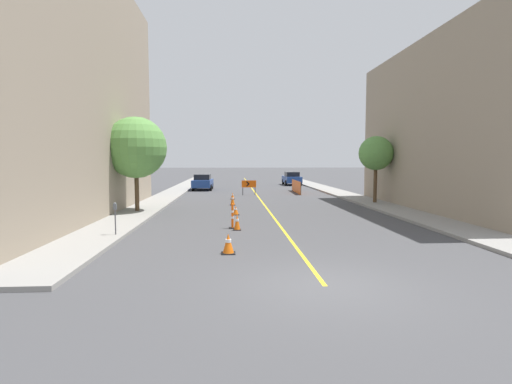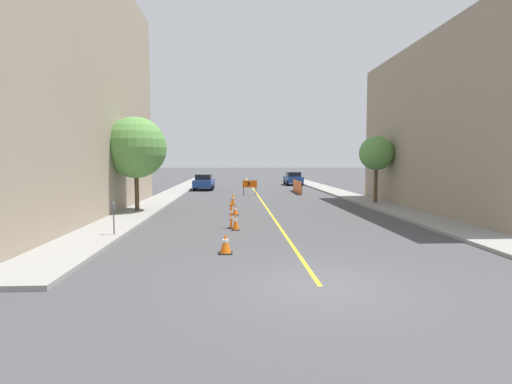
{
  "view_description": "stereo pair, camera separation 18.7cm",
  "coord_description": "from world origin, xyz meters",
  "views": [
    {
      "loc": [
        -2.23,
        -9.16,
        3.0
      ],
      "look_at": [
        -0.66,
        15.76,
        1.0
      ],
      "focal_mm": 28.0,
      "sensor_mm": 36.0,
      "label": 1
    },
    {
      "loc": [
        -2.05,
        -9.17,
        3.0
      ],
      "look_at": [
        -0.66,
        15.76,
        1.0
      ],
      "focal_mm": 28.0,
      "sensor_mm": 36.0,
      "label": 2
    }
  ],
  "objects": [
    {
      "name": "traffic_cone_fifth",
      "position": [
        -2.11,
        21.45,
        0.25
      ],
      "size": [
        0.35,
        0.35,
        0.51
      ],
      "color": "black",
      "rests_on": "ground_plane"
    },
    {
      "name": "traffic_cone_nearest",
      "position": [
        -2.33,
        3.5,
        0.32
      ],
      "size": [
        0.45,
        0.45,
        0.66
      ],
      "color": "black",
      "rests_on": "ground_plane"
    },
    {
      "name": "delineator_post_front",
      "position": [
        -2.17,
        8.26,
        0.47
      ],
      "size": [
        0.32,
        0.32,
        1.11
      ],
      "color": "black",
      "rests_on": "ground_plane"
    },
    {
      "name": "arrow_barricade_primary",
      "position": [
        -0.69,
        24.95,
        0.91
      ],
      "size": [
        1.24,
        0.09,
        1.26
      ],
      "rotation": [
        0.0,
        0.0,
        0.01
      ],
      "color": "#EF560C",
      "rests_on": "ground_plane"
    },
    {
      "name": "lane_stripe",
      "position": [
        0.0,
        28.78,
        0.0
      ],
      "size": [
        0.12,
        57.55,
        0.01
      ],
      "color": "gold",
      "rests_on": "ground_plane"
    },
    {
      "name": "traffic_cone_fourth",
      "position": [
        -2.13,
        17.34,
        0.36
      ],
      "size": [
        0.35,
        0.35,
        0.72
      ],
      "color": "black",
      "rests_on": "ground_plane"
    },
    {
      "name": "street_tree_right_near",
      "position": [
        7.54,
        17.26,
        3.44
      ],
      "size": [
        2.29,
        2.29,
        4.47
      ],
      "color": "#4C3823",
      "rests_on": "sidewalk_right"
    },
    {
      "name": "parked_car_curb_mid",
      "position": [
        5.09,
        38.44,
        0.8
      ],
      "size": [
        1.94,
        4.33,
        1.59
      ],
      "rotation": [
        0.0,
        0.0,
        0.02
      ],
      "color": "navy",
      "rests_on": "ground_plane"
    },
    {
      "name": "traffic_cone_third",
      "position": [
        -1.98,
        12.58,
        0.24
      ],
      "size": [
        0.39,
        0.39,
        0.5
      ],
      "color": "black",
      "rests_on": "ground_plane"
    },
    {
      "name": "traffic_cone_second",
      "position": [
        -1.97,
        7.81,
        0.34
      ],
      "size": [
        0.34,
        0.34,
        0.68
      ],
      "color": "black",
      "rests_on": "ground_plane"
    },
    {
      "name": "ground_plane",
      "position": [
        0.0,
        0.0,
        0.0
      ],
      "size": [
        300.0,
        300.0,
        0.0
      ],
      "primitive_type": "plane",
      "color": "#424244"
    },
    {
      "name": "parked_car_curb_near",
      "position": [
        -5.06,
        31.19,
        0.8
      ],
      "size": [
        1.97,
        4.37,
        1.59
      ],
      "rotation": [
        0.0,
        0.0,
        -0.04
      ],
      "color": "navy",
      "rests_on": "ground_plane"
    },
    {
      "name": "building_facade_right",
      "position": [
        11.53,
        13.81,
        4.93
      ],
      "size": [
        6.0,
        17.17,
        9.85
      ],
      "color": "gray",
      "rests_on": "ground_plane"
    },
    {
      "name": "street_tree_left_near",
      "position": [
        -7.54,
        13.67,
        3.69
      ],
      "size": [
        3.44,
        3.44,
        5.28
      ],
      "color": "#4C3823",
      "rests_on": "sidewalk_left"
    },
    {
      "name": "building_facade_left",
      "position": [
        -11.53,
        12.0,
        6.75
      ],
      "size": [
        6.0,
        21.58,
        13.51
      ],
      "color": "gray",
      "rests_on": "ground_plane"
    },
    {
      "name": "safety_mesh_fence",
      "position": [
        3.8,
        27.29,
        0.56
      ],
      "size": [
        0.15,
        5.57,
        1.12
      ],
      "rotation": [
        0.0,
        0.0,
        1.55
      ],
      "color": "#EF560C",
      "rests_on": "ground_plane"
    },
    {
      "name": "sidewalk_left",
      "position": [
        -7.43,
        28.78,
        0.07
      ],
      "size": [
        2.2,
        57.55,
        0.14
      ],
      "color": "gray",
      "rests_on": "ground_plane"
    },
    {
      "name": "sidewalk_right",
      "position": [
        7.43,
        28.78,
        0.07
      ],
      "size": [
        2.2,
        57.55,
        0.14
      ],
      "color": "gray",
      "rests_on": "ground_plane"
    },
    {
      "name": "parking_meter_near_curb",
      "position": [
        -6.68,
        6.35,
        1.02
      ],
      "size": [
        0.12,
        0.11,
        1.25
      ],
      "color": "#4C4C51",
      "rests_on": "sidewalk_left"
    }
  ]
}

